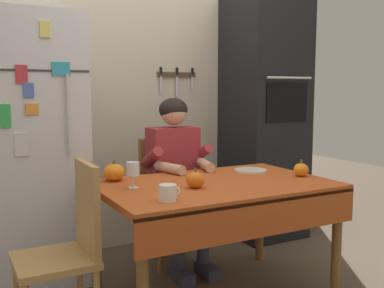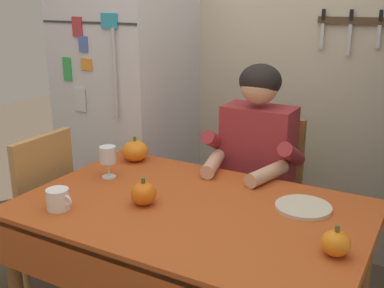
{
  "view_description": "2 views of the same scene",
  "coord_description": "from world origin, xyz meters",
  "px_view_note": "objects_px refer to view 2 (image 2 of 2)",
  "views": [
    {
      "loc": [
        -1.42,
        -2.25,
        1.31
      ],
      "look_at": [
        -0.08,
        0.25,
        0.97
      ],
      "focal_mm": 42.61,
      "sensor_mm": 36.0,
      "label": 1
    },
    {
      "loc": [
        0.85,
        -1.43,
        1.56
      ],
      "look_at": [
        -0.09,
        0.27,
        0.95
      ],
      "focal_mm": 43.87,
      "sensor_mm": 36.0,
      "label": 2
    }
  ],
  "objects_px": {
    "dining_table": "(189,227)",
    "coffee_mug": "(58,199)",
    "serving_tray": "(303,207)",
    "pumpkin_large": "(336,243)",
    "pumpkin_medium": "(135,151)",
    "pumpkin_small": "(144,194)",
    "refrigerator": "(128,103)",
    "wine_glass": "(108,156)",
    "seated_person": "(252,165)",
    "chair_left_side": "(34,212)",
    "chair_behind_person": "(264,193)"
  },
  "relations": [
    {
      "from": "seated_person",
      "to": "pumpkin_large",
      "type": "distance_m",
      "value": 0.89
    },
    {
      "from": "pumpkin_large",
      "to": "serving_tray",
      "type": "bearing_deg",
      "value": 123.26
    },
    {
      "from": "refrigerator",
      "to": "serving_tray",
      "type": "bearing_deg",
      "value": -26.13
    },
    {
      "from": "dining_table",
      "to": "coffee_mug",
      "type": "height_order",
      "value": "coffee_mug"
    },
    {
      "from": "seated_person",
      "to": "coffee_mug",
      "type": "height_order",
      "value": "seated_person"
    },
    {
      "from": "seated_person",
      "to": "pumpkin_medium",
      "type": "bearing_deg",
      "value": -156.69
    },
    {
      "from": "coffee_mug",
      "to": "serving_tray",
      "type": "height_order",
      "value": "coffee_mug"
    },
    {
      "from": "serving_tray",
      "to": "pumpkin_large",
      "type": "bearing_deg",
      "value": -56.74
    },
    {
      "from": "refrigerator",
      "to": "coffee_mug",
      "type": "distance_m",
      "value": 1.25
    },
    {
      "from": "pumpkin_large",
      "to": "coffee_mug",
      "type": "bearing_deg",
      "value": -169.92
    },
    {
      "from": "dining_table",
      "to": "pumpkin_large",
      "type": "bearing_deg",
      "value": -7.18
    },
    {
      "from": "refrigerator",
      "to": "coffee_mug",
      "type": "bearing_deg",
      "value": -66.55
    },
    {
      "from": "coffee_mug",
      "to": "refrigerator",
      "type": "bearing_deg",
      "value": 113.45
    },
    {
      "from": "dining_table",
      "to": "chair_left_side",
      "type": "xyz_separation_m",
      "value": [
        -0.9,
        -0.01,
        -0.14
      ]
    },
    {
      "from": "chair_behind_person",
      "to": "seated_person",
      "type": "height_order",
      "value": "seated_person"
    },
    {
      "from": "refrigerator",
      "to": "pumpkin_small",
      "type": "bearing_deg",
      "value": -50.74
    },
    {
      "from": "dining_table",
      "to": "coffee_mug",
      "type": "xyz_separation_m",
      "value": [
        -0.45,
        -0.26,
        0.13
      ]
    },
    {
      "from": "pumpkin_medium",
      "to": "serving_tray",
      "type": "relative_size",
      "value": 0.61
    },
    {
      "from": "chair_left_side",
      "to": "pumpkin_small",
      "type": "xyz_separation_m",
      "value": [
        0.72,
        -0.05,
        0.28
      ]
    },
    {
      "from": "pumpkin_medium",
      "to": "pumpkin_small",
      "type": "bearing_deg",
      "value": -50.58
    },
    {
      "from": "pumpkin_large",
      "to": "pumpkin_small",
      "type": "distance_m",
      "value": 0.78
    },
    {
      "from": "coffee_mug",
      "to": "serving_tray",
      "type": "relative_size",
      "value": 0.52
    },
    {
      "from": "coffee_mug",
      "to": "serving_tray",
      "type": "distance_m",
      "value": 0.98
    },
    {
      "from": "pumpkin_medium",
      "to": "pumpkin_large",
      "type": "bearing_deg",
      "value": -21.32
    },
    {
      "from": "pumpkin_small",
      "to": "chair_behind_person",
      "type": "bearing_deg",
      "value": 76.11
    },
    {
      "from": "wine_glass",
      "to": "chair_left_side",
      "type": "bearing_deg",
      "value": -163.58
    },
    {
      "from": "refrigerator",
      "to": "pumpkin_small",
      "type": "relative_size",
      "value": 15.34
    },
    {
      "from": "dining_table",
      "to": "pumpkin_medium",
      "type": "relative_size",
      "value": 10.19
    },
    {
      "from": "wine_glass",
      "to": "pumpkin_small",
      "type": "height_order",
      "value": "wine_glass"
    },
    {
      "from": "chair_left_side",
      "to": "pumpkin_large",
      "type": "distance_m",
      "value": 1.52
    },
    {
      "from": "dining_table",
      "to": "seated_person",
      "type": "distance_m",
      "value": 0.61
    },
    {
      "from": "seated_person",
      "to": "pumpkin_large",
      "type": "relative_size",
      "value": 11.36
    },
    {
      "from": "refrigerator",
      "to": "wine_glass",
      "type": "relative_size",
      "value": 11.78
    },
    {
      "from": "refrigerator",
      "to": "dining_table",
      "type": "relative_size",
      "value": 1.29
    },
    {
      "from": "seated_person",
      "to": "pumpkin_large",
      "type": "height_order",
      "value": "seated_person"
    },
    {
      "from": "dining_table",
      "to": "wine_glass",
      "type": "relative_size",
      "value": 9.17
    },
    {
      "from": "chair_left_side",
      "to": "wine_glass",
      "type": "relative_size",
      "value": 6.09
    },
    {
      "from": "refrigerator",
      "to": "wine_glass",
      "type": "bearing_deg",
      "value": -59.72
    },
    {
      "from": "dining_table",
      "to": "seated_person",
      "type": "height_order",
      "value": "seated_person"
    },
    {
      "from": "chair_left_side",
      "to": "pumpkin_large",
      "type": "height_order",
      "value": "chair_left_side"
    },
    {
      "from": "pumpkin_large",
      "to": "pumpkin_medium",
      "type": "bearing_deg",
      "value": 158.68
    },
    {
      "from": "refrigerator",
      "to": "pumpkin_medium",
      "type": "bearing_deg",
      "value": -50.86
    },
    {
      "from": "wine_glass",
      "to": "pumpkin_small",
      "type": "bearing_deg",
      "value": -27.94
    },
    {
      "from": "dining_table",
      "to": "chair_left_side",
      "type": "height_order",
      "value": "chair_left_side"
    },
    {
      "from": "coffee_mug",
      "to": "wine_glass",
      "type": "xyz_separation_m",
      "value": [
        -0.05,
        0.37,
        0.06
      ]
    },
    {
      "from": "refrigerator",
      "to": "chair_behind_person",
      "type": "xyz_separation_m",
      "value": [
        0.98,
        -0.09,
        -0.39
      ]
    },
    {
      "from": "wine_glass",
      "to": "pumpkin_medium",
      "type": "distance_m",
      "value": 0.26
    },
    {
      "from": "seated_person",
      "to": "serving_tray",
      "type": "xyz_separation_m",
      "value": [
        0.38,
        -0.39,
        0.01
      ]
    },
    {
      "from": "chair_behind_person",
      "to": "pumpkin_small",
      "type": "distance_m",
      "value": 0.92
    },
    {
      "from": "refrigerator",
      "to": "pumpkin_large",
      "type": "distance_m",
      "value": 1.82
    }
  ]
}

